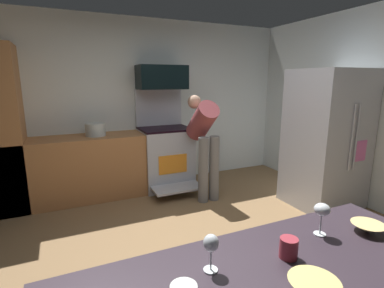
{
  "coord_description": "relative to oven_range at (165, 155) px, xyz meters",
  "views": [
    {
      "loc": [
        -1.16,
        -2.25,
        1.66
      ],
      "look_at": [
        0.0,
        0.3,
        1.05
      ],
      "focal_mm": 27.16,
      "sensor_mm": 36.0,
      "label": 1
    }
  ],
  "objects": [
    {
      "name": "ground_plane",
      "position": [
        -0.3,
        -1.97,
        -0.52
      ],
      "size": [
        5.2,
        4.8,
        0.02
      ],
      "primitive_type": "cube",
      "color": "olive"
    },
    {
      "name": "wall_back",
      "position": [
        -0.3,
        0.37,
        0.79
      ],
      "size": [
        5.2,
        0.12,
        2.6
      ],
      "primitive_type": "cube",
      "color": "silver",
      "rests_on": "ground"
    },
    {
      "name": "lower_cabinet_run",
      "position": [
        -1.2,
        0.01,
        -0.06
      ],
      "size": [
        2.4,
        0.6,
        0.9
      ],
      "primitive_type": "cube",
      "color": "#A86E3F",
      "rests_on": "ground"
    },
    {
      "name": "oven_range",
      "position": [
        0.0,
        0.0,
        0.0
      ],
      "size": [
        0.76,
        1.0,
        1.53
      ],
      "color": "#B3B9C4",
      "rests_on": "ground"
    },
    {
      "name": "microwave",
      "position": [
        -0.0,
        0.09,
        1.2
      ],
      "size": [
        0.74,
        0.38,
        0.36
      ],
      "primitive_type": "cube",
      "color": "black",
      "rests_on": "oven_range"
    },
    {
      "name": "refrigerator",
      "position": [
        1.73,
        -1.52,
        0.39
      ],
      "size": [
        0.87,
        0.8,
        1.81
      ],
      "color": "#B3B6C1",
      "rests_on": "ground"
    },
    {
      "name": "person_cook",
      "position": [
        0.35,
        -0.64,
        0.37
      ],
      "size": [
        0.31,
        0.68,
        1.46
      ],
      "color": "slate",
      "rests_on": "ground"
    },
    {
      "name": "mixing_bowl_small",
      "position": [
        -0.67,
        -3.56,
        0.42
      ],
      "size": [
        0.19,
        0.19,
        0.06
      ],
      "primitive_type": "cone",
      "rotation": [
        3.14,
        0.0,
        0.0
      ],
      "color": "#DFCA71",
      "rests_on": "counter_island"
    },
    {
      "name": "mixing_bowl_prep",
      "position": [
        -0.07,
        -3.35,
        0.41
      ],
      "size": [
        0.16,
        0.16,
        0.05
      ],
      "primitive_type": "cone",
      "rotation": [
        3.14,
        0.0,
        0.0
      ],
      "color": "#E6C67A",
      "rests_on": "counter_island"
    },
    {
      "name": "wine_glass_near",
      "position": [
        -0.95,
        -3.29,
        0.51
      ],
      "size": [
        0.06,
        0.06,
        0.16
      ],
      "color": "silver",
      "rests_on": "counter_island"
    },
    {
      "name": "wine_glass_mid",
      "position": [
        -0.31,
        -3.27,
        0.52
      ],
      "size": [
        0.08,
        0.08,
        0.17
      ],
      "color": "silver",
      "rests_on": "counter_island"
    },
    {
      "name": "mug_coffee",
      "position": [
        -0.6,
        -3.35,
        0.44
      ],
      "size": [
        0.08,
        0.08,
        0.09
      ],
      "primitive_type": "cylinder",
      "color": "#9F2F3B",
      "rests_on": "counter_island"
    },
    {
      "name": "stock_pot",
      "position": [
        -1.03,
        0.01,
        0.48
      ],
      "size": [
        0.28,
        0.28,
        0.18
      ],
      "primitive_type": "cylinder",
      "color": "#B4C0BD",
      "rests_on": "lower_cabinet_run"
    }
  ]
}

